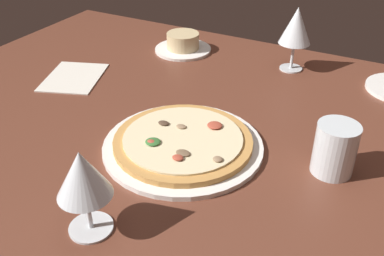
# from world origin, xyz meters

# --- Properties ---
(dining_table) EXTENTS (1.50, 1.10, 0.04)m
(dining_table) POSITION_xyz_m (0.00, 0.00, 0.02)
(dining_table) COLOR brown
(dining_table) RESTS_ON ground
(pizza_main) EXTENTS (0.32, 0.32, 0.03)m
(pizza_main) POSITION_xyz_m (-0.01, -0.06, 0.05)
(pizza_main) COLOR white
(pizza_main) RESTS_ON dining_table
(ramekin_on_saucer) EXTENTS (0.16, 0.16, 0.05)m
(ramekin_on_saucer) POSITION_xyz_m (-0.25, 0.37, 0.06)
(ramekin_on_saucer) COLOR white
(ramekin_on_saucer) RESTS_ON dining_table
(wine_glass_far) EXTENTS (0.08, 0.08, 0.17)m
(wine_glass_far) POSITION_xyz_m (0.07, 0.40, 0.16)
(wine_glass_far) COLOR silver
(wine_glass_far) RESTS_ON dining_table
(wine_glass_near) EXTENTS (0.08, 0.08, 0.15)m
(wine_glass_near) POSITION_xyz_m (-0.03, -0.32, 0.14)
(wine_glass_near) COLOR silver
(wine_glass_near) RESTS_ON dining_table
(water_glass) EXTENTS (0.08, 0.08, 0.10)m
(water_glass) POSITION_xyz_m (0.27, 0.00, 0.08)
(water_glass) COLOR silver
(water_glass) RESTS_ON dining_table
(paper_menu) EXTENTS (0.19, 0.21, 0.00)m
(paper_menu) POSITION_xyz_m (-0.41, 0.08, 0.04)
(paper_menu) COLOR silver
(paper_menu) RESTS_ON dining_table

